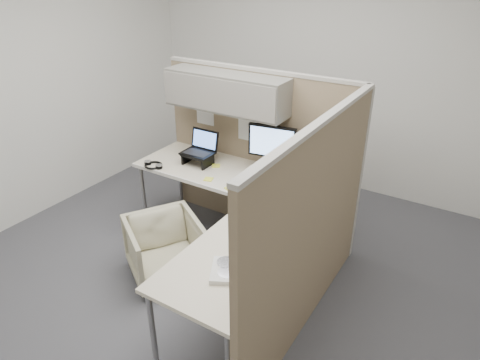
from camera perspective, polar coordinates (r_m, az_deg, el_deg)
The scene contains 19 objects.
ground at distance 3.90m, azimuth -3.26°, elevation -12.27°, with size 4.50×4.50×0.00m, color #46454C.
partition_back at distance 4.07m, azimuth 0.52°, elevation 7.34°, with size 2.00×0.36×1.63m.
partition_right at distance 3.03m, azimuth 9.81°, elevation -6.51°, with size 0.07×2.03×1.63m.
desk at distance 3.54m, azimuth -0.72°, elevation -3.22°, with size 2.00×1.98×0.73m.
office_chair at distance 3.76m, azimuth -10.00°, elevation -8.64°, with size 0.59×0.55×0.60m, color beige.
monitor_left at distance 3.84m, azimuth 4.26°, elevation 4.54°, with size 0.44×0.20×0.47m.
monitor_right at distance 3.57m, azimuth 9.59°, elevation 2.42°, with size 0.40×0.25×0.47m.
laptop_station at distance 4.12m, azimuth -5.44°, elevation 3.79°, with size 0.30×0.26×0.31m.
keyboard at distance 3.63m, azimuth 2.20°, elevation -1.41°, with size 0.44×0.15×0.02m, color black.
mouse at distance 3.44m, azimuth 5.62°, elevation -3.20°, with size 0.09×0.06×0.03m, color black.
travel_mug at distance 3.76m, azimuth 6.32°, elevation 0.65°, with size 0.07×0.07×0.15m.
soda_can_green at distance 3.36m, azimuth 7.88°, elevation -3.24°, with size 0.07×0.07×0.12m, color #B21E1E.
soda_can_silver at distance 3.58m, azimuth 8.40°, elevation -1.29°, with size 0.07×0.07×0.12m, color silver.
sticky_note_c at distance 4.10m, azimuth -3.21°, elevation 1.92°, with size 0.08×0.08×0.01m, color #E5E93D.
sticky_note_a at distance 3.84m, azimuth -4.22°, elevation 0.11°, with size 0.08×0.08×0.01m, color #E5E93D.
sticky_note_b at distance 3.68m, azimuth -1.33°, elevation -1.11°, with size 0.08×0.08×0.01m, color #E5E93D.
headphones at distance 4.16m, azimuth -11.48°, elevation 1.96°, with size 0.22×0.18×0.03m.
paper_stack at distance 2.74m, azimuth -1.74°, elevation -11.94°, with size 0.29×0.31×0.03m.
desk_clock at distance 3.04m, azimuth 2.95°, elevation -7.05°, with size 0.06×0.09×0.08m.
Camera 1 is at (1.77, -2.45, 2.47)m, focal length 32.00 mm.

